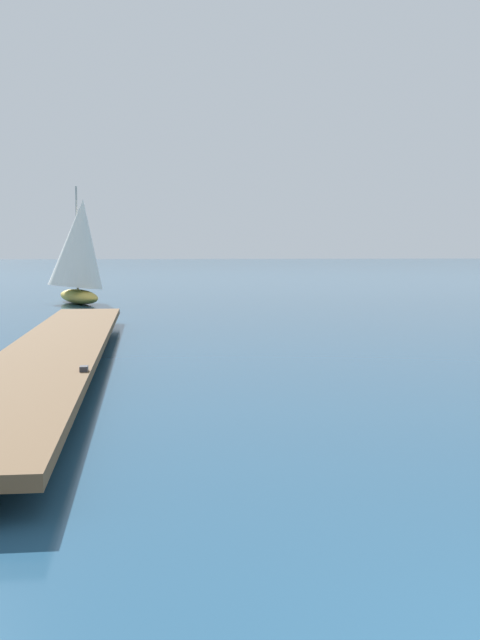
# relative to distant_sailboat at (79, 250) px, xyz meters

# --- Properties ---
(floating_dock) EXTENTS (2.29, 19.01, 0.53)m
(floating_dock) POSITION_rel_distant_sailboat_xyz_m (0.59, -18.54, -1.91)
(floating_dock) COLOR brown
(floating_dock) RESTS_ON ground
(distant_sailboat) EXTENTS (3.26, 4.71, 4.98)m
(distant_sailboat) POSITION_rel_distant_sailboat_xyz_m (0.00, 0.00, 0.00)
(distant_sailboat) COLOR gold
(distant_sailboat) RESTS_ON ground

